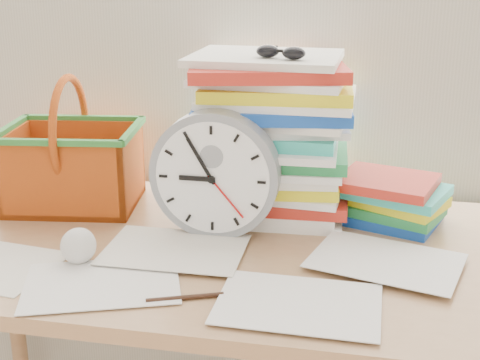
% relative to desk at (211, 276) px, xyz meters
% --- Properties ---
extents(desk, '(1.40, 0.70, 0.75)m').
position_rel_desk_xyz_m(desk, '(0.00, 0.00, 0.00)').
color(desk, '#A7794E').
rests_on(desk, ground).
extents(paper_stack, '(0.38, 0.32, 0.36)m').
position_rel_desk_xyz_m(paper_stack, '(0.09, 0.20, 0.25)').
color(paper_stack, white).
rests_on(paper_stack, desk).
extents(clock, '(0.27, 0.05, 0.27)m').
position_rel_desk_xyz_m(clock, '(0.00, 0.05, 0.21)').
color(clock, gray).
rests_on(clock, desk).
extents(sunglasses, '(0.15, 0.14, 0.03)m').
position_rel_desk_xyz_m(sunglasses, '(0.12, 0.15, 0.45)').
color(sunglasses, black).
rests_on(sunglasses, paper_stack).
extents(book_stack, '(0.30, 0.27, 0.11)m').
position_rel_desk_xyz_m(book_stack, '(0.36, 0.19, 0.13)').
color(book_stack, white).
rests_on(book_stack, desk).
extents(basket, '(0.33, 0.27, 0.30)m').
position_rel_desk_xyz_m(basket, '(-0.37, 0.16, 0.23)').
color(basket, '#CC5413').
rests_on(basket, desk).
extents(crumpled_ball, '(0.07, 0.07, 0.07)m').
position_rel_desk_xyz_m(crumpled_ball, '(-0.23, -0.13, 0.11)').
color(crumpled_ball, silver).
rests_on(crumpled_ball, desk).
extents(pen, '(0.13, 0.06, 0.01)m').
position_rel_desk_xyz_m(pen, '(0.01, -0.24, 0.08)').
color(pen, black).
rests_on(pen, desk).
extents(scattered_papers, '(1.26, 0.42, 0.02)m').
position_rel_desk_xyz_m(scattered_papers, '(0.00, 0.00, 0.08)').
color(scattered_papers, white).
rests_on(scattered_papers, desk).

